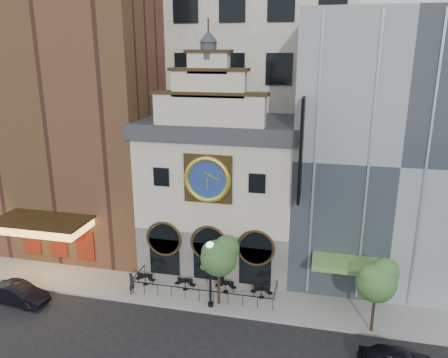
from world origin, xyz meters
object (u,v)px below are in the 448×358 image
(bistro_3, at_px, (262,292))
(car_left, at_px, (19,293))
(bistro_2, at_px, (226,286))
(bistro_0, at_px, (145,279))
(tree_left, at_px, (220,255))
(pedestrian, at_px, (132,283))
(lamppost, at_px, (210,267))
(tree_right, at_px, (377,279))
(bistro_1, at_px, (185,284))

(bistro_3, height_order, car_left, car_left)
(bistro_2, bearing_deg, car_left, -162.16)
(bistro_0, relative_size, tree_left, 0.31)
(car_left, xyz_separation_m, pedestrian, (7.51, 2.81, 0.26))
(bistro_2, distance_m, lamppost, 3.38)
(pedestrian, xyz_separation_m, tree_right, (16.93, -0.64, 2.82))
(bistro_0, height_order, lamppost, lamppost)
(bistro_0, xyz_separation_m, bistro_3, (9.00, 0.20, 0.00))
(bistro_0, xyz_separation_m, car_left, (-7.94, -4.22, 0.12))
(tree_left, bearing_deg, bistro_1, 157.72)
(bistro_2, distance_m, pedestrian, 6.95)
(pedestrian, bearing_deg, lamppost, -84.17)
(bistro_1, distance_m, bistro_2, 3.07)
(tree_left, bearing_deg, tree_right, -4.64)
(bistro_3, distance_m, lamppost, 4.64)
(bistro_1, relative_size, tree_right, 0.32)
(bistro_0, bearing_deg, tree_right, -7.07)
(bistro_0, distance_m, car_left, 8.99)
(bistro_0, xyz_separation_m, lamppost, (5.66, -1.73, 2.59))
(tree_right, bearing_deg, pedestrian, 177.85)
(car_left, relative_size, lamppost, 0.90)
(bistro_2, height_order, tree_left, tree_left)
(car_left, distance_m, tree_right, 24.73)
(bistro_1, distance_m, tree_left, 4.61)
(lamppost, bearing_deg, car_left, -150.20)
(bistro_3, height_order, tree_left, tree_left)
(bistro_3, bearing_deg, bistro_2, 176.64)
(bistro_0, bearing_deg, bistro_3, 1.25)
(bistro_3, xyz_separation_m, pedestrian, (-9.44, -1.61, 0.38))
(tree_left, bearing_deg, bistro_0, 168.96)
(bistro_0, relative_size, bistro_3, 1.00)
(bistro_1, xyz_separation_m, lamppost, (2.44, -1.74, 2.59))
(bistro_1, distance_m, pedestrian, 3.94)
(car_left, relative_size, pedestrian, 2.65)
(car_left, bearing_deg, bistro_2, -65.81)
(bistro_0, xyz_separation_m, bistro_1, (3.22, 0.01, 0.00))
(bistro_1, distance_m, bistro_3, 5.79)
(tree_right, bearing_deg, car_left, -174.92)
(car_left, height_order, pedestrian, pedestrian)
(bistro_2, relative_size, tree_right, 0.32)
(bistro_2, bearing_deg, bistro_0, -176.75)
(tree_left, bearing_deg, bistro_3, 26.55)
(bistro_2, relative_size, bistro_3, 1.00)
(bistro_2, distance_m, bistro_3, 2.74)
(lamppost, height_order, tree_left, tree_left)
(bistro_1, relative_size, lamppost, 0.32)
(car_left, distance_m, tree_left, 14.80)
(bistro_2, xyz_separation_m, tree_right, (10.22, -2.40, 3.20))
(bistro_2, height_order, lamppost, lamppost)
(bistro_0, distance_m, tree_left, 7.12)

